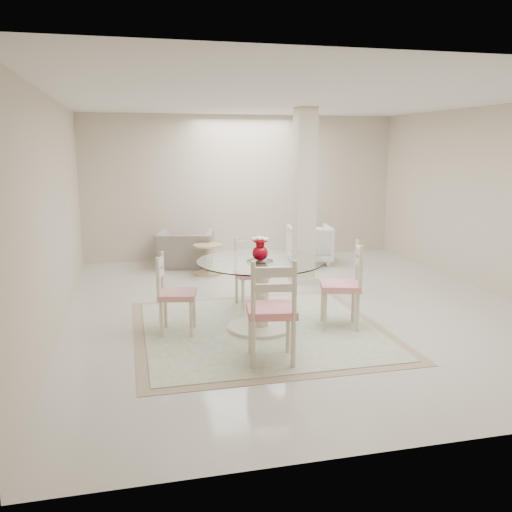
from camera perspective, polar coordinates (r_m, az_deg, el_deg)
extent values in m
plane|color=beige|center=(7.33, 4.44, -5.37)|extent=(7.00, 7.00, 0.00)
cube|color=beige|center=(10.43, -1.39, 7.25)|extent=(6.00, 0.02, 2.70)
cube|color=beige|center=(3.92, 20.62, -0.64)|extent=(6.00, 0.02, 2.70)
cube|color=beige|center=(6.76, -20.41, 4.21)|extent=(0.02, 7.00, 2.70)
cube|color=beige|center=(8.48, 24.35, 5.25)|extent=(0.02, 7.00, 2.70)
cube|color=white|center=(7.04, 4.79, 16.16)|extent=(6.00, 7.00, 0.02)
cube|color=beige|center=(8.44, 5.11, 6.20)|extent=(0.30, 0.30, 2.70)
cube|color=tan|center=(6.43, 0.42, -7.77)|extent=(2.90, 2.90, 0.01)
cube|color=beige|center=(6.42, 0.42, -7.70)|extent=(2.65, 2.65, 0.01)
cylinder|color=beige|center=(6.42, 0.42, -7.56)|extent=(0.76, 0.76, 0.06)
cylinder|color=beige|center=(6.30, 0.43, -4.06)|extent=(0.19, 0.19, 0.78)
cylinder|color=beige|center=(6.21, 0.43, -0.74)|extent=(0.31, 0.31, 0.03)
cylinder|color=white|center=(6.20, 0.43, -0.54)|extent=(1.45, 1.45, 0.01)
ellipsoid|color=#9D0413|center=(6.18, 0.43, 0.31)|extent=(0.18, 0.18, 0.17)
cylinder|color=#9D0413|center=(6.16, 0.43, 1.28)|extent=(0.10, 0.10, 0.05)
cylinder|color=#9D0413|center=(6.16, 0.43, 1.60)|extent=(0.16, 0.16, 0.02)
ellipsoid|color=white|center=(6.15, 0.43, 1.84)|extent=(0.11, 0.11, 0.05)
ellipsoid|color=white|center=(6.19, 0.89, 1.75)|extent=(0.11, 0.11, 0.05)
ellipsoid|color=white|center=(6.17, -0.09, 1.77)|extent=(0.11, 0.11, 0.05)
cylinder|color=beige|center=(6.69, 7.03, -4.97)|extent=(0.05, 0.05, 0.47)
cylinder|color=beige|center=(6.34, 7.25, -5.92)|extent=(0.05, 0.05, 0.47)
cylinder|color=beige|center=(6.73, 10.19, -4.98)|extent=(0.05, 0.05, 0.47)
cylinder|color=beige|center=(6.38, 10.59, -5.92)|extent=(0.05, 0.05, 0.47)
cube|color=red|center=(6.46, 8.84, -3.12)|extent=(0.56, 0.56, 0.07)
cube|color=beige|center=(6.40, 10.77, -0.15)|extent=(0.16, 0.41, 0.56)
cylinder|color=beige|center=(7.07, -1.38, -4.19)|extent=(0.04, 0.04, 0.42)
cylinder|color=beige|center=(7.16, 1.18, -3.99)|extent=(0.04, 0.04, 0.42)
cylinder|color=beige|center=(7.38, -2.06, -3.52)|extent=(0.04, 0.04, 0.42)
cylinder|color=beige|center=(7.47, 0.40, -3.33)|extent=(0.04, 0.04, 0.42)
cube|color=#B51325|center=(7.21, -0.47, -1.88)|extent=(0.43, 0.43, 0.06)
cube|color=beige|center=(7.32, -0.87, 0.79)|extent=(0.37, 0.06, 0.50)
cylinder|color=beige|center=(6.15, -6.82, -6.68)|extent=(0.04, 0.04, 0.43)
cylinder|color=beige|center=(6.47, -6.55, -5.76)|extent=(0.04, 0.04, 0.43)
cylinder|color=beige|center=(6.19, -9.94, -6.66)|extent=(0.04, 0.04, 0.43)
cylinder|color=beige|center=(6.50, -9.51, -5.74)|extent=(0.04, 0.04, 0.43)
cube|color=#B11312|center=(6.25, -8.27, -4.04)|extent=(0.49, 0.49, 0.07)
cube|color=beige|center=(6.20, -10.06, -1.26)|extent=(0.12, 0.37, 0.50)
cylinder|color=beige|center=(5.66, 3.39, -7.87)|extent=(0.05, 0.05, 0.50)
cylinder|color=beige|center=(5.62, -0.57, -7.98)|extent=(0.05, 0.05, 0.50)
cylinder|color=beige|center=(5.30, 3.95, -9.26)|extent=(0.05, 0.05, 0.50)
cylinder|color=beige|center=(5.26, -0.31, -9.39)|extent=(0.05, 0.05, 0.50)
cube|color=red|center=(5.37, 1.63, -5.74)|extent=(0.55, 0.55, 0.08)
cube|color=beige|center=(5.06, 1.90, -2.55)|extent=(0.43, 0.12, 0.58)
imported|color=gray|center=(9.75, -7.44, 0.74)|extent=(1.15, 1.06, 0.64)
imported|color=white|center=(9.99, 5.65, 1.25)|extent=(0.86, 0.88, 0.71)
cylinder|color=tan|center=(9.18, -5.04, -1.78)|extent=(0.47, 0.47, 0.04)
cylinder|color=tan|center=(9.13, -5.06, -0.36)|extent=(0.07, 0.07, 0.45)
cylinder|color=tan|center=(9.09, -5.09, 1.12)|extent=(0.49, 0.49, 0.03)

